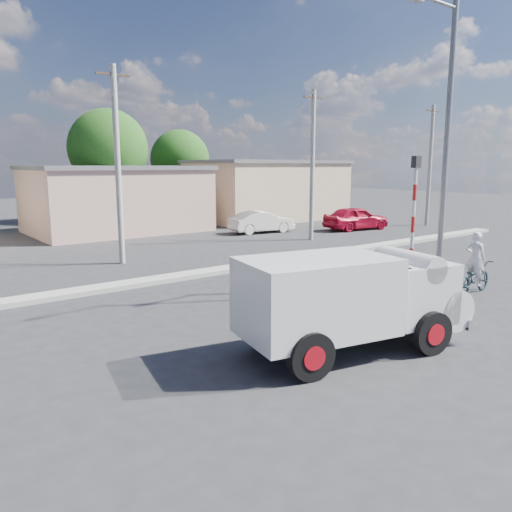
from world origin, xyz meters
TOP-DOWN VIEW (x-y plane):
  - ground_plane at (0.00, 0.00)m, footprint 120.00×120.00m
  - median at (0.00, 8.00)m, footprint 40.00×0.80m
  - truck at (-1.95, -0.69)m, footprint 5.56×2.98m
  - bicycle at (4.84, 0.26)m, footprint 2.06×0.86m
  - cyclist at (4.84, 0.26)m, footprint 0.46×0.66m
  - car_cream at (8.68, 16.00)m, footprint 4.19×1.97m
  - car_red at (14.34, 13.41)m, footprint 4.61×2.44m
  - traffic_pole at (3.20, 1.50)m, footprint 0.28×0.18m
  - streetlight at (4.14, 1.20)m, footprint 2.34×0.22m
  - building_row at (1.10, 22.00)m, footprint 37.80×7.30m
  - tree_row at (-2.27, 28.62)m, footprint 34.13×7.32m
  - utility_poles at (3.25, 12.00)m, footprint 35.40×0.24m

SIDE VIEW (x-z plane):
  - ground_plane at x=0.00m, z-range 0.00..0.00m
  - median at x=0.00m, z-range 0.00..0.16m
  - bicycle at x=4.84m, z-range 0.00..1.05m
  - car_cream at x=8.68m, z-range 0.00..1.33m
  - car_red at x=14.34m, z-range 0.00..1.49m
  - cyclist at x=4.84m, z-range 0.00..1.72m
  - truck at x=-1.95m, z-range 0.12..2.30m
  - building_row at x=1.10m, z-range -0.09..4.35m
  - traffic_pole at x=3.20m, z-range 0.41..4.77m
  - utility_poles at x=3.25m, z-range 0.07..8.07m
  - tree_row at x=-2.27m, z-range 0.78..8.88m
  - streetlight at x=4.14m, z-range 0.46..9.46m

